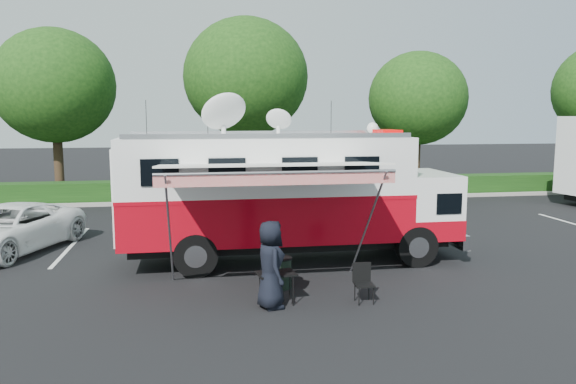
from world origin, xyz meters
The scene contains 10 objects.
ground_plane centered at (0.00, 0.00, 0.00)m, with size 120.00×120.00×0.00m, color black.
back_border centered at (1.14, 12.90, 5.00)m, with size 60.00×6.14×8.87m.
stall_lines centered at (-0.50, 3.00, 0.00)m, with size 24.12×5.50×0.01m.
command_truck centered at (-0.08, 0.00, 1.92)m, with size 9.33×2.57×4.48m.
awning centered at (-0.92, -2.66, 2.88)m, with size 5.09×2.63×3.07m.
white_suv centered at (-8.15, 2.42, 0.00)m, with size 2.36×5.13×1.43m, color white.
person centered at (-1.09, -3.71, 0.00)m, with size 0.92×0.60×1.88m, color black.
folding_table centered at (-0.93, -3.49, 0.65)m, with size 0.90×0.70×0.70m.
folding_chair centered at (0.97, -3.66, 0.50)m, with size 0.43×0.45×0.86m.
trash_bin centered at (-0.64, -2.40, 0.37)m, with size 0.49×0.49×0.74m.
Camera 1 is at (-2.65, -15.16, 4.07)m, focal length 35.00 mm.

